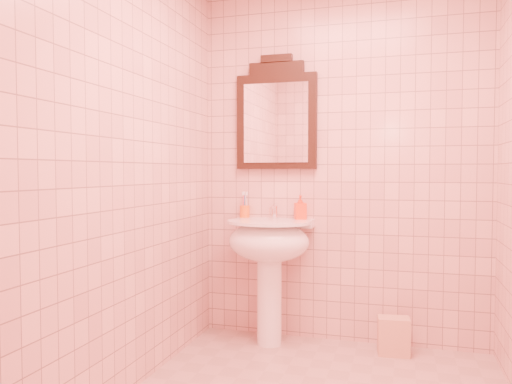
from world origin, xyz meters
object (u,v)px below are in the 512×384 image
(soap_dispenser, at_px, (300,207))
(towel, at_px, (394,336))
(mirror, at_px, (276,117))
(toothbrush_cup, at_px, (245,211))
(pedestal_sink, at_px, (269,250))

(soap_dispenser, relative_size, towel, 0.70)
(mirror, height_order, toothbrush_cup, mirror)
(pedestal_sink, relative_size, towel, 3.52)
(pedestal_sink, distance_m, toothbrush_cup, 0.38)
(toothbrush_cup, distance_m, soap_dispenser, 0.42)
(mirror, height_order, towel, mirror)
(toothbrush_cup, bearing_deg, mirror, 5.32)
(mirror, xyz_separation_m, soap_dispenser, (0.19, -0.05, -0.65))
(toothbrush_cup, relative_size, soap_dispenser, 0.96)
(pedestal_sink, bearing_deg, towel, 3.08)
(pedestal_sink, distance_m, mirror, 0.96)
(towel, bearing_deg, pedestal_sink, -176.92)
(toothbrush_cup, bearing_deg, soap_dispenser, -3.81)
(pedestal_sink, bearing_deg, soap_dispenser, 39.00)
(toothbrush_cup, relative_size, towel, 0.67)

